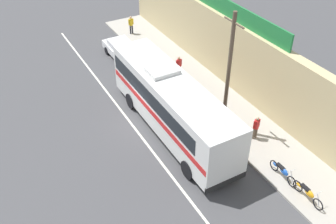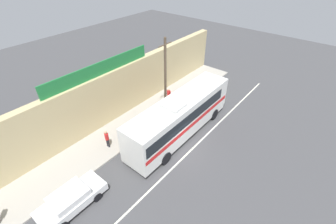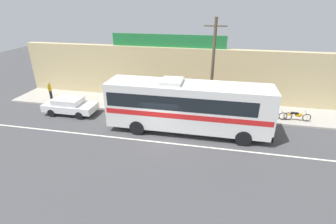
{
  "view_description": "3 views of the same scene",
  "coord_description": "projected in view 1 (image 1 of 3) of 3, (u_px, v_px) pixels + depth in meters",
  "views": [
    {
      "loc": [
        17.3,
        -7.85,
        14.95
      ],
      "look_at": [
        1.69,
        0.88,
        1.45
      ],
      "focal_mm": 40.6,
      "sensor_mm": 36.0,
      "label": 1
    },
    {
      "loc": [
        -10.87,
        -7.86,
        13.57
      ],
      "look_at": [
        1.33,
        2.13,
        2.12
      ],
      "focal_mm": 24.9,
      "sensor_mm": 36.0,
      "label": 2
    },
    {
      "loc": [
        3.58,
        -14.66,
        8.66
      ],
      "look_at": [
        0.25,
        1.49,
        1.2
      ],
      "focal_mm": 26.67,
      "sensor_mm": 36.0,
      "label": 3
    }
  ],
  "objects": [
    {
      "name": "parked_car",
      "position": [
        122.0,
        50.0,
        30.17
      ],
      "size": [
        4.23,
        1.87,
        1.37
      ],
      "color": "silver",
      "rests_on": "ground_plane"
    },
    {
      "name": "road_center_stripe",
      "position": [
        132.0,
        124.0,
        23.8
      ],
      "size": [
        30.0,
        0.14,
        0.01
      ],
      "primitive_type": "cube",
      "color": "silver",
      "rests_on": "ground_plane"
    },
    {
      "name": "motorcycle_red",
      "position": [
        308.0,
        193.0,
        18.61
      ],
      "size": [
        1.95,
        0.56,
        0.94
      ],
      "color": "black",
      "rests_on": "sidewalk_slab"
    },
    {
      "name": "pedestrian_near_shop",
      "position": [
        131.0,
        24.0,
        33.31
      ],
      "size": [
        0.3,
        0.48,
        1.62
      ],
      "color": "black",
      "rests_on": "sidewalk_slab"
    },
    {
      "name": "storefront_billboard",
      "position": [
        235.0,
        12.0,
        24.44
      ],
      "size": [
        10.2,
        0.12,
        1.1
      ],
      "primitive_type": "cube",
      "color": "#1E7538",
      "rests_on": "storefront_facade"
    },
    {
      "name": "pedestrian_far_left",
      "position": [
        256.0,
        126.0,
        22.0
      ],
      "size": [
        0.3,
        0.48,
        1.57
      ],
      "color": "brown",
      "rests_on": "sidewalk_slab"
    },
    {
      "name": "intercity_bus",
      "position": [
        171.0,
        102.0,
        22.16
      ],
      "size": [
        11.2,
        2.6,
        3.78
      ],
      "color": "silver",
      "rests_on": "ground_plane"
    },
    {
      "name": "pedestrian_far_right",
      "position": [
        179.0,
        65.0,
        27.57
      ],
      "size": [
        0.3,
        0.48,
        1.61
      ],
      "color": "black",
      "rests_on": "sidewalk_slab"
    },
    {
      "name": "motorcycle_green",
      "position": [
        283.0,
        171.0,
        19.77
      ],
      "size": [
        1.93,
        0.56,
        0.94
      ],
      "color": "black",
      "rests_on": "sidewalk_slab"
    },
    {
      "name": "sidewalk_slab",
      "position": [
        211.0,
        97.0,
        26.1
      ],
      "size": [
        30.0,
        3.6,
        0.14
      ],
      "primitive_type": "cube",
      "color": "#A8A399",
      "rests_on": "ground_plane"
    },
    {
      "name": "ground_plane",
      "position": [
        143.0,
        120.0,
        24.12
      ],
      "size": [
        70.0,
        70.0,
        0.0
      ],
      "primitive_type": "plane",
      "color": "#444447"
    },
    {
      "name": "storefront_facade",
      "position": [
        240.0,
        59.0,
        25.53
      ],
      "size": [
        30.0,
        0.7,
        4.8
      ],
      "primitive_type": "cube",
      "color": "tan",
      "rests_on": "ground_plane"
    },
    {
      "name": "utility_pole",
      "position": [
        228.0,
        73.0,
        21.05
      ],
      "size": [
        1.6,
        0.22,
        7.44
      ],
      "color": "brown",
      "rests_on": "sidewalk_slab"
    }
  ]
}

